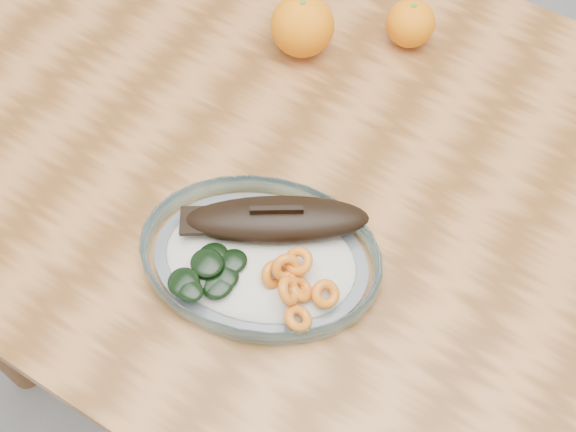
% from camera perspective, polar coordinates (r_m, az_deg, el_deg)
% --- Properties ---
extents(ground, '(3.00, 3.00, 0.00)m').
position_cam_1_polar(ground, '(1.58, 3.13, -12.18)').
color(ground, slate).
rests_on(ground, ground).
extents(dining_table, '(1.20, 0.80, 0.75)m').
position_cam_1_polar(dining_table, '(0.98, 4.93, -0.26)').
color(dining_table, brown).
rests_on(dining_table, ground).
extents(plated_meal, '(0.63, 0.63, 0.08)m').
position_cam_1_polar(plated_meal, '(0.82, -2.16, -3.08)').
color(plated_meal, white).
rests_on(plated_meal, dining_table).
extents(orange_left, '(0.09, 0.09, 0.09)m').
position_cam_1_polar(orange_left, '(0.99, 1.15, 14.80)').
color(orange_left, '#FF6705').
rests_on(orange_left, dining_table).
extents(orange_right, '(0.07, 0.07, 0.07)m').
position_cam_1_polar(orange_right, '(1.02, 9.65, 14.78)').
color(orange_right, '#FF6705').
rests_on(orange_right, dining_table).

